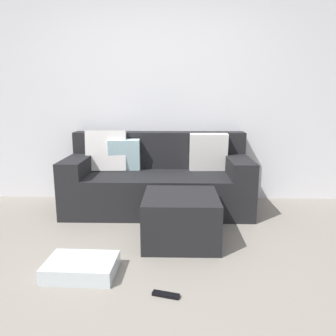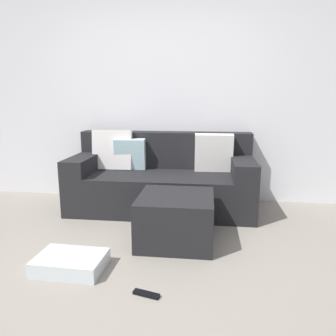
# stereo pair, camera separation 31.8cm
# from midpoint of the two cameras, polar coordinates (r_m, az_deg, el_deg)

# --- Properties ---
(ground_plane) EXTENTS (6.62, 6.62, 0.00)m
(ground_plane) POSITION_cam_midpoint_polar(r_m,az_deg,el_deg) (2.51, -2.92, -18.01)
(ground_plane) COLOR gray
(wall_back) EXTENTS (5.09, 0.10, 2.79)m
(wall_back) POSITION_cam_midpoint_polar(r_m,az_deg,el_deg) (4.11, 1.68, 13.97)
(wall_back) COLOR silver
(wall_back) RESTS_ON ground_plane
(couch_sectional) EXTENTS (2.05, 0.89, 0.90)m
(couch_sectional) POSITION_cam_midpoint_polar(r_m,az_deg,el_deg) (3.80, 1.34, -1.99)
(couch_sectional) COLOR black
(couch_sectional) RESTS_ON ground_plane
(ottoman) EXTENTS (0.65, 0.66, 0.42)m
(ottoman) POSITION_cam_midpoint_polar(r_m,az_deg,el_deg) (2.94, 4.51, -8.80)
(ottoman) COLOR black
(ottoman) RESTS_ON ground_plane
(storage_bin) EXTENTS (0.51, 0.37, 0.11)m
(storage_bin) POSITION_cam_midpoint_polar(r_m,az_deg,el_deg) (2.60, -13.14, -15.82)
(storage_bin) COLOR silver
(storage_bin) RESTS_ON ground_plane
(remote_near_ottoman) EXTENTS (0.19, 0.09, 0.02)m
(remote_near_ottoman) POSITION_cam_midpoint_polar(r_m,az_deg,el_deg) (2.28, 0.47, -21.18)
(remote_near_ottoman) COLOR black
(remote_near_ottoman) RESTS_ON ground_plane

